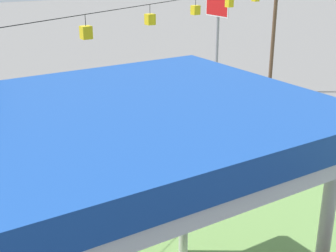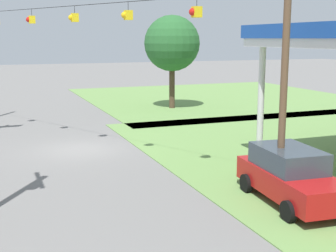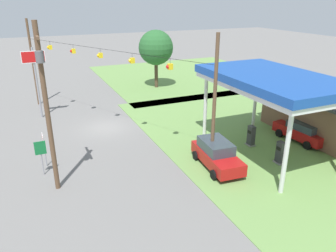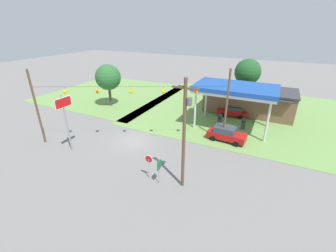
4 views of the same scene
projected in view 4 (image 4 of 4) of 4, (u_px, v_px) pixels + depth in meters
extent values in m
plane|color=slate|center=(135.00, 141.00, 28.06)|extent=(160.00, 160.00, 0.00)
cube|color=#6B934C|center=(252.00, 113.00, 37.03)|extent=(36.00, 28.00, 0.04)
cube|color=#6B934C|center=(113.00, 93.00, 47.50)|extent=(24.00, 24.00, 0.04)
cube|color=silver|center=(235.00, 91.00, 29.67)|extent=(10.38, 6.18, 0.35)
cube|color=#19479E|center=(236.00, 88.00, 29.49)|extent=(10.58, 6.38, 0.55)
cylinder|color=silver|center=(195.00, 111.00, 30.60)|extent=(0.28, 0.28, 5.12)
cylinder|color=silver|center=(267.00, 123.00, 26.95)|extent=(0.28, 0.28, 5.12)
cylinder|color=silver|center=(206.00, 101.00, 34.67)|extent=(0.28, 0.28, 5.12)
cylinder|color=silver|center=(270.00, 110.00, 31.02)|extent=(0.28, 0.28, 5.12)
cube|color=brown|center=(248.00, 101.00, 36.59)|extent=(13.61, 6.12, 3.80)
cube|color=#333338|center=(250.00, 89.00, 35.75)|extent=(13.91, 6.42, 0.24)
cube|color=#333338|center=(247.00, 97.00, 33.11)|extent=(12.25, 0.70, 0.20)
cube|color=gray|center=(219.00, 125.00, 32.50)|extent=(0.71, 0.56, 0.12)
cube|color=#333338|center=(220.00, 119.00, 32.16)|extent=(0.55, 0.40, 1.52)
cube|color=black|center=(220.00, 118.00, 31.86)|extent=(0.39, 0.03, 0.24)
cube|color=gray|center=(243.00, 129.00, 31.20)|extent=(0.71, 0.56, 0.12)
cube|color=#333338|center=(243.00, 124.00, 30.86)|extent=(0.55, 0.40, 1.52)
cube|color=black|center=(243.00, 122.00, 30.56)|extent=(0.39, 0.03, 0.24)
cube|color=#AD1414|center=(227.00, 135.00, 27.92)|extent=(4.81, 2.24, 0.80)
cube|color=#333D47|center=(225.00, 129.00, 27.73)|extent=(2.70, 1.91, 0.72)
cylinder|color=black|center=(240.00, 138.00, 28.15)|extent=(0.70, 0.28, 0.68)
cylinder|color=black|center=(236.00, 144.00, 26.67)|extent=(0.70, 0.28, 0.68)
cylinder|color=black|center=(218.00, 133.00, 29.49)|extent=(0.70, 0.28, 0.68)
cylinder|color=black|center=(213.00, 138.00, 28.02)|extent=(0.70, 0.28, 0.68)
cube|color=#AD1414|center=(232.00, 112.00, 35.40)|extent=(4.66, 2.23, 0.77)
cube|color=#333D47|center=(234.00, 108.00, 35.03)|extent=(2.62, 1.91, 0.55)
cylinder|color=black|center=(222.00, 115.00, 35.21)|extent=(0.70, 0.28, 0.68)
cylinder|color=black|center=(224.00, 111.00, 36.82)|extent=(0.70, 0.28, 0.68)
cylinder|color=black|center=(240.00, 117.00, 34.30)|extent=(0.70, 0.28, 0.68)
cylinder|color=black|center=(241.00, 113.00, 35.90)|extent=(0.70, 0.28, 0.68)
cylinder|color=#99999E|center=(149.00, 169.00, 21.00)|extent=(0.08, 0.08, 2.10)
cylinder|color=white|center=(149.00, 159.00, 20.57)|extent=(0.80, 0.03, 0.80)
cylinder|color=red|center=(149.00, 159.00, 20.57)|extent=(0.70, 0.03, 0.70)
cylinder|color=gray|center=(67.00, 124.00, 24.66)|extent=(0.18, 0.18, 6.70)
cube|color=white|center=(63.00, 103.00, 23.58)|extent=(0.06, 2.08, 1.09)
cube|color=red|center=(63.00, 103.00, 23.58)|extent=(0.07, 1.96, 0.97)
cylinder|color=gray|center=(159.00, 172.00, 20.27)|extent=(0.07, 0.07, 2.40)
cube|color=#146B33|center=(159.00, 165.00, 19.93)|extent=(0.04, 0.70, 0.90)
cylinder|color=brown|center=(184.00, 137.00, 18.42)|extent=(0.28, 0.28, 9.84)
cube|color=brown|center=(186.00, 88.00, 16.71)|extent=(2.20, 0.14, 0.14)
cylinder|color=#59595B|center=(189.00, 102.00, 16.98)|extent=(0.44, 0.44, 0.60)
cylinder|color=brown|center=(37.00, 108.00, 26.03)|extent=(0.24, 0.24, 8.95)
cylinder|color=brown|center=(226.00, 107.00, 26.35)|extent=(0.24, 0.24, 8.95)
cylinder|color=black|center=(131.00, 87.00, 25.15)|extent=(19.76, 10.02, 0.02)
cylinder|color=black|center=(65.00, 88.00, 25.12)|extent=(0.02, 0.02, 0.35)
cube|color=yellow|center=(65.00, 92.00, 25.27)|extent=(0.32, 0.32, 0.40)
sphere|color=yellow|center=(64.00, 92.00, 25.13)|extent=(0.28, 0.28, 0.28)
cylinder|color=black|center=(98.00, 88.00, 25.17)|extent=(0.02, 0.02, 0.35)
cube|color=yellow|center=(98.00, 91.00, 25.33)|extent=(0.32, 0.32, 0.40)
sphere|color=red|center=(97.00, 92.00, 25.19)|extent=(0.28, 0.28, 0.28)
cylinder|color=black|center=(131.00, 88.00, 25.22)|extent=(0.02, 0.02, 0.35)
cube|color=yellow|center=(131.00, 91.00, 25.38)|extent=(0.32, 0.32, 0.40)
sphere|color=yellow|center=(130.00, 92.00, 25.24)|extent=(0.28, 0.28, 0.28)
cylinder|color=black|center=(164.00, 88.00, 25.28)|extent=(0.02, 0.02, 0.35)
cube|color=yellow|center=(164.00, 91.00, 25.43)|extent=(0.32, 0.32, 0.40)
sphere|color=yellow|center=(163.00, 92.00, 25.29)|extent=(0.28, 0.28, 0.28)
cylinder|color=black|center=(196.00, 88.00, 25.33)|extent=(0.02, 0.02, 0.35)
cube|color=yellow|center=(196.00, 91.00, 25.48)|extent=(0.32, 0.32, 0.40)
sphere|color=red|center=(195.00, 91.00, 25.35)|extent=(0.28, 0.28, 0.28)
cylinder|color=#4C3828|center=(245.00, 91.00, 42.90)|extent=(0.44, 0.44, 3.35)
sphere|color=#1E5123|center=(248.00, 72.00, 41.41)|extent=(4.76, 4.76, 4.76)
cylinder|color=#4C3828|center=(110.00, 97.00, 39.55)|extent=(0.44, 0.44, 3.35)
sphere|color=#28602D|center=(108.00, 77.00, 38.14)|extent=(4.31, 4.31, 4.31)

